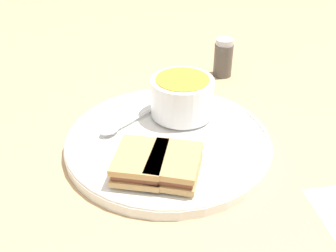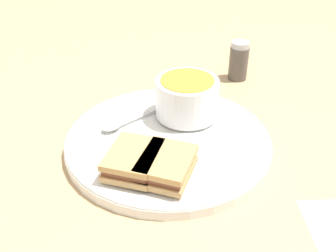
# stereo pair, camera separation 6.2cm
# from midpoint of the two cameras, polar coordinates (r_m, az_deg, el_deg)

# --- Properties ---
(ground_plane) EXTENTS (2.40, 2.40, 0.00)m
(ground_plane) POSITION_cam_midpoint_polar(r_m,az_deg,el_deg) (0.65, -2.77, -3.00)
(ground_plane) COLOR tan
(plate) EXTENTS (0.33, 0.33, 0.02)m
(plate) POSITION_cam_midpoint_polar(r_m,az_deg,el_deg) (0.64, -2.79, -2.23)
(plate) COLOR white
(plate) RESTS_ON ground_plane
(soup_bowl) EXTENTS (0.11, 0.11, 0.07)m
(soup_bowl) POSITION_cam_midpoint_polar(r_m,az_deg,el_deg) (0.68, -0.59, 4.27)
(soup_bowl) COLOR white
(soup_bowl) RESTS_ON plate
(spoon) EXTENTS (0.10, 0.08, 0.01)m
(spoon) POSITION_cam_midpoint_polar(r_m,az_deg,el_deg) (0.66, -10.66, -0.52)
(spoon) COLOR silver
(spoon) RESTS_ON plate
(sandwich_half_near) EXTENTS (0.09, 0.07, 0.03)m
(sandwich_half_near) POSITION_cam_midpoint_polar(r_m,az_deg,el_deg) (0.56, -7.24, -5.33)
(sandwich_half_near) COLOR tan
(sandwich_half_near) RESTS_ON plate
(sandwich_half_far) EXTENTS (0.09, 0.08, 0.03)m
(sandwich_half_far) POSITION_cam_midpoint_polar(r_m,az_deg,el_deg) (0.55, -2.32, -5.80)
(sandwich_half_far) COLOR tan
(sandwich_half_far) RESTS_ON plate
(salt_shaker) EXTENTS (0.04, 0.04, 0.08)m
(salt_shaker) POSITION_cam_midpoint_polar(r_m,az_deg,el_deg) (0.86, 5.95, 9.75)
(salt_shaker) COLOR #4C4742
(salt_shaker) RESTS_ON ground_plane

